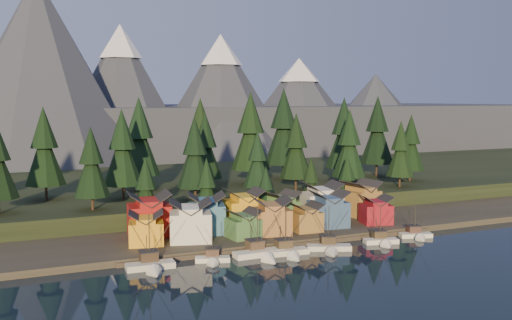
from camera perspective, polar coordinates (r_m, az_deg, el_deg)
name	(u,v)px	position (r m, az deg, el deg)	size (l,w,h in m)	color
ground	(323,265)	(121.22, 6.74, -10.36)	(500.00, 500.00, 0.00)	black
shore_strip	(249,223)	(155.78, -0.70, -6.30)	(400.00, 50.00, 1.50)	#342F26
hillside	(194,188)	(201.62, -6.21, -2.82)	(420.00, 100.00, 6.00)	black
dock	(288,244)	(135.06, 3.19, -8.37)	(80.00, 4.00, 1.00)	#4D4037
mountain_ridge	(118,114)	(318.70, -13.61, 4.51)	(560.00, 190.00, 90.00)	#434756
boat_0	(151,258)	(117.93, -10.43, -9.66)	(10.14, 10.99, 12.45)	beige
boat_1	(213,253)	(121.67, -4.36, -9.30)	(7.96, 8.48, 9.85)	silver
boat_2	(261,248)	(124.96, 0.55, -8.76)	(11.71, 12.71, 12.25)	white
boat_3	(288,246)	(126.55, 3.27, -8.58)	(10.25, 11.05, 11.66)	silver
boat_4	(330,242)	(130.95, 7.39, -8.17)	(10.70, 11.12, 11.33)	beige
boat_5	(382,235)	(139.24, 12.54, -7.35)	(8.77, 9.35, 10.86)	white
boat_6	(417,230)	(147.34, 15.81, -6.76)	(8.60, 9.11, 10.22)	silver
house_front_0	(146,227)	(131.84, -10.93, -6.60)	(9.00, 8.69, 7.62)	gold
house_front_1	(190,219)	(133.42, -6.59, -5.89)	(11.40, 11.14, 9.73)	silver
house_front_2	(243,223)	(135.73, -1.29, -6.31)	(7.59, 7.64, 6.78)	#45723E
house_front_3	(271,215)	(139.47, 1.52, -5.50)	(10.21, 9.88, 8.92)	#A16B39
house_front_4	(306,216)	(143.27, 5.00, -5.63)	(7.07, 7.59, 6.97)	olive
house_front_5	(328,208)	(148.21, 7.25, -4.76)	(9.63, 8.90, 9.37)	#34517B
house_front_6	(376,209)	(154.24, 11.90, -4.80)	(8.81, 8.51, 7.39)	maroon
house_back_0	(149,213)	(139.78, -10.64, -5.22)	(10.41, 10.05, 10.54)	maroon
house_back_1	(206,212)	(140.85, -4.99, -5.21)	(10.60, 10.68, 9.82)	#3B6B8C
house_back_2	(244,207)	(147.34, -1.22, -4.70)	(9.61, 8.90, 9.73)	gold
house_back_3	(281,206)	(151.86, 2.55, -4.64)	(9.58, 8.87, 8.42)	#4F7D43
house_back_4	(322,200)	(155.08, 6.57, -4.04)	(10.90, 10.57, 10.48)	silver
house_back_5	(361,197)	(163.70, 10.43, -3.69)	(10.02, 10.11, 9.78)	olive
tree_hill_1	(45,149)	(169.12, -20.39, 1.04)	(11.30, 11.30, 26.32)	#332319
tree_hill_2	(91,165)	(150.42, -16.13, -0.44)	(9.19, 9.19, 21.42)	#332319
tree_hill_3	(122,150)	(163.49, -13.22, 0.96)	(10.99, 10.99, 25.61)	#332319
tree_hill_4	(139,139)	(179.55, -11.57, 2.03)	(12.42, 12.42, 28.92)	#332319
tree_hill_5	(195,155)	(158.18, -6.13, 0.46)	(10.00, 10.00, 23.30)	#332319
tree_hill_6	(205,148)	(174.78, -5.09, 1.18)	(10.40, 10.40, 24.22)	#332319
tree_hill_7	(257,161)	(162.79, 0.15, -0.13)	(8.27, 8.27, 19.27)	#332319
tree_hill_8	(251,134)	(187.38, -0.54, 2.61)	(13.14, 13.14, 30.62)	#332319
tree_hill_9	(296,148)	(175.69, 4.02, 1.16)	(10.28, 10.28, 23.94)	#332319
tree_hill_10	(284,129)	(201.24, 2.77, 3.07)	(13.76, 13.76, 32.04)	#332319
tree_hill_11	(349,146)	(179.33, 9.31, 1.40)	(10.78, 10.78, 25.12)	#332319
tree_hill_12	(344,136)	(196.92, 8.76, 2.44)	(12.40, 12.40, 28.88)	#332319
tree_hill_13	(400,151)	(188.23, 14.24, 0.89)	(9.16, 9.16, 21.34)	#332319
tree_hill_14	(377,132)	(211.89, 12.03, 2.71)	(12.62, 12.62, 29.39)	#332319
tree_hill_15	(201,137)	(191.95, -5.56, 2.35)	(12.30, 12.30, 28.65)	#332319
tree_hill_17	(411,145)	(203.38, 15.21, 1.50)	(9.86, 9.86, 22.98)	#332319
tree_shore_0	(146,190)	(145.43, -10.95, -2.97)	(7.92, 7.92, 18.46)	#332319
tree_shore_1	(207,188)	(149.70, -4.96, -2.79)	(7.56, 7.56, 17.61)	#332319
tree_shore_2	(266,190)	(156.10, 0.99, -3.03)	(6.24, 6.24, 14.54)	#332319
tree_shore_3	(311,183)	(162.15, 5.50, -2.31)	(7.11, 7.11, 16.56)	#332319
tree_shore_4	(347,181)	(168.23, 9.08, -2.05)	(7.12, 7.12, 16.59)	#332319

